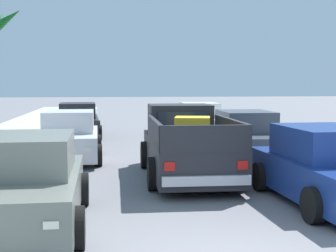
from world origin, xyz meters
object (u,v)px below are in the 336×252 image
Objects in this scene: car_left_near at (326,168)px; car_left_mid at (246,137)px; car_left_far at (78,121)px; car_right_near at (26,184)px; car_right_mid at (200,121)px; pickup_truck at (186,146)px; car_right_far at (69,137)px.

car_left_near is 5.60m from car_left_mid.
car_right_near is at bearing -90.30° from car_left_far.
car_left_mid is 1.00× the size of car_right_mid.
car_left_far is (-3.33, 9.60, -0.08)m from pickup_truck.
pickup_truck is at bearing -133.20° from car_left_mid.
car_left_near is (2.32, -3.16, -0.08)m from pickup_truck.
car_left_far is at bearing 128.08° from car_left_mid.
car_left_near and car_left_mid have the same top height.
car_right_far is at bearing 88.61° from car_right_near.
pickup_truck is 1.22× the size of car_right_near.
car_left_near and car_right_far have the same top height.
car_left_mid is 9.10m from car_left_far.
car_left_near and car_left_far have the same top height.
car_right_far is at bearing 131.28° from car_left_near.
car_left_near is 1.01× the size of car_left_mid.
car_left_mid is (5.68, 6.48, 0.00)m from car_right_near.
car_left_near is 1.00× the size of car_left_far.
car_left_far is at bearing 109.12° from pickup_truck.
car_right_near is 1.00× the size of car_right_far.
car_left_mid is 5.55m from car_right_far.
car_right_mid is at bearing 47.92° from car_right_far.
car_left_mid is at bearing -88.01° from car_right_mid.
pickup_truck is at bearing -70.88° from car_left_far.
car_left_near is at bearing -88.78° from car_right_mid.
car_right_far is (0.10, -6.45, 0.00)m from car_left_far.
car_right_near is at bearing -130.03° from pickup_truck.
car_right_near and car_right_far have the same top height.
car_right_mid is (2.06, 9.00, -0.08)m from pickup_truck.
pickup_truck reaches higher than car_right_near.
car_right_near is 1.00× the size of car_right_mid.
car_left_mid is at bearing 46.80° from pickup_truck.
car_left_far is at bearing 173.63° from car_right_mid.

